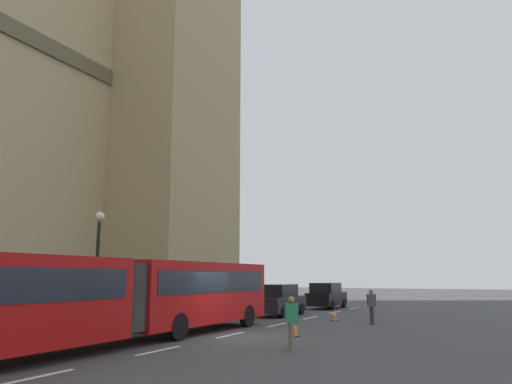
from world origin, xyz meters
TOP-DOWN VIEW (x-y plane):
  - ground_plane at (0.00, 0.00)m, footprint 160.00×160.00m
  - lane_centre_marking at (4.87, 0.00)m, footprint 39.00×0.16m
  - articulated_bus at (-4.35, 1.99)m, footprint 18.65×2.54m
  - sedan_lead at (9.90, 2.13)m, footprint 4.40×1.86m
  - sedan_trailing at (17.53, 1.69)m, footprint 4.40×1.86m
  - traffic_cone_west at (0.96, -2.49)m, footprint 0.36×0.36m
  - traffic_cone_middle at (8.19, -1.83)m, footprint 0.36×0.36m
  - street_lamp at (-0.60, 6.50)m, footprint 0.44×0.44m
  - pedestrian_near_cones at (-2.33, -3.73)m, footprint 0.42×0.47m
  - pedestrian_by_kerb at (7.19, -4.06)m, footprint 0.40×0.47m

SIDE VIEW (x-z plane):
  - ground_plane at x=0.00m, z-range 0.00..0.00m
  - lane_centre_marking at x=4.87m, z-range 0.00..0.01m
  - traffic_cone_west at x=0.96m, z-range -0.01..0.57m
  - traffic_cone_middle at x=8.19m, z-range -0.01..0.57m
  - pedestrian_near_cones at x=-2.33m, z-range 0.07..1.76m
  - pedestrian_by_kerb at x=7.19m, z-range 0.07..1.76m
  - sedan_lead at x=9.90m, z-range -0.01..1.84m
  - sedan_trailing at x=17.53m, z-range -0.01..1.84m
  - articulated_bus at x=-4.35m, z-range 0.30..3.20m
  - street_lamp at x=-0.60m, z-range 0.42..5.69m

